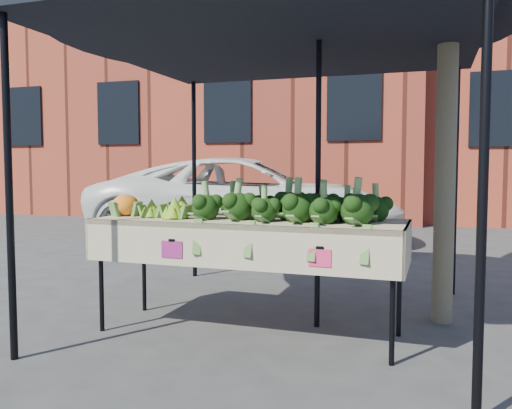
% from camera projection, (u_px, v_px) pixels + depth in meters
% --- Properties ---
extents(ground, '(90.00, 90.00, 0.00)m').
position_uv_depth(ground, '(275.00, 334.00, 4.10)').
color(ground, '#323234').
extents(table, '(2.41, 0.84, 0.90)m').
position_uv_depth(table, '(248.00, 277.00, 4.10)').
color(table, '#BDB292').
rests_on(table, ground).
extents(canopy, '(3.16, 3.16, 2.74)m').
position_uv_depth(canopy, '(279.00, 159.00, 4.40)').
color(canopy, black).
rests_on(canopy, ground).
extents(broccoli_heap, '(1.49, 0.59, 0.28)m').
position_uv_depth(broccoli_heap, '(290.00, 202.00, 3.98)').
color(broccoli_heap, black).
rests_on(broccoli_heap, table).
extents(romanesco_cluster, '(0.45, 0.49, 0.22)m').
position_uv_depth(romanesco_cluster, '(170.00, 203.00, 4.25)').
color(romanesco_cluster, '#97B52D').
rests_on(romanesco_cluster, table).
extents(cauliflower_pair, '(0.22, 0.22, 0.20)m').
position_uv_depth(cauliflower_pair, '(126.00, 204.00, 4.34)').
color(cauliflower_pair, orange).
rests_on(cauliflower_pair, table).
extents(vehicle, '(1.93, 2.68, 5.29)m').
position_uv_depth(vehicle, '(247.00, 89.00, 9.01)').
color(vehicle, white).
rests_on(vehicle, ground).
extents(street_tree, '(2.46, 2.46, 4.84)m').
position_uv_depth(street_tree, '(449.00, 29.00, 4.27)').
color(street_tree, '#1E4C14').
rests_on(street_tree, ground).
extents(building_left, '(12.00, 8.00, 9.00)m').
position_uv_depth(building_left, '(229.00, 67.00, 16.71)').
color(building_left, maroon).
rests_on(building_left, ground).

